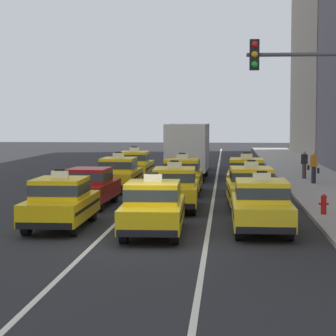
{
  "coord_description": "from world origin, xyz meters",
  "views": [
    {
      "loc": [
        2.15,
        -18.84,
        3.62
      ],
      "look_at": [
        -0.53,
        12.07,
        1.3
      ],
      "focal_mm": 71.69,
      "sensor_mm": 36.0,
      "label": 1
    }
  ],
  "objects_px": {
    "taxi_right_nearest": "(261,205)",
    "taxi_right_third": "(246,175)",
    "taxi_left_third": "(119,173)",
    "traffic_light_pole": "(320,110)",
    "taxi_center_third": "(182,175)",
    "taxi_left_nearest": "(61,202)",
    "taxi_center_second": "(175,188)",
    "taxi_center_nearest": "(153,207)",
    "pedestrian_by_storefront": "(314,167)",
    "fire_hydrant": "(324,203)",
    "taxi_right_second": "(251,187)",
    "taxi_left_fourth": "(135,165)",
    "sedan_left_second": "(90,186)",
    "pedestrian_mid_block": "(304,164)",
    "sedan_center_fifth": "(194,158)",
    "box_truck_center_fourth": "(189,149)"
  },
  "relations": [
    {
      "from": "taxi_left_third",
      "to": "fire_hydrant",
      "type": "height_order",
      "value": "taxi_left_third"
    },
    {
      "from": "pedestrian_mid_block",
      "to": "sedan_left_second",
      "type": "bearing_deg",
      "value": -129.76
    },
    {
      "from": "taxi_left_third",
      "to": "traffic_light_pole",
      "type": "relative_size",
      "value": 0.82
    },
    {
      "from": "taxi_left_fourth",
      "to": "taxi_center_nearest",
      "type": "distance_m",
      "value": 18.8
    },
    {
      "from": "taxi_right_nearest",
      "to": "taxi_right_second",
      "type": "relative_size",
      "value": 0.99
    },
    {
      "from": "taxi_left_third",
      "to": "taxi_left_fourth",
      "type": "xyz_separation_m",
      "value": [
        -0.08,
        6.3,
        0.0
      ]
    },
    {
      "from": "pedestrian_by_storefront",
      "to": "taxi_center_nearest",
      "type": "bearing_deg",
      "value": -113.86
    },
    {
      "from": "taxi_left_nearest",
      "to": "taxi_right_second",
      "type": "distance_m",
      "value": 8.3
    },
    {
      "from": "sedan_left_second",
      "to": "taxi_right_third",
      "type": "bearing_deg",
      "value": 41.2
    },
    {
      "from": "box_truck_center_fourth",
      "to": "taxi_right_second",
      "type": "relative_size",
      "value": 1.51
    },
    {
      "from": "taxi_right_second",
      "to": "taxi_left_nearest",
      "type": "bearing_deg",
      "value": -140.45
    },
    {
      "from": "sedan_left_second",
      "to": "taxi_center_second",
      "type": "xyz_separation_m",
      "value": [
        3.53,
        -0.64,
        0.03
      ]
    },
    {
      "from": "sedan_center_fifth",
      "to": "fire_hydrant",
      "type": "bearing_deg",
      "value": -75.66
    },
    {
      "from": "sedan_left_second",
      "to": "sedan_center_fifth",
      "type": "bearing_deg",
      "value": 80.62
    },
    {
      "from": "taxi_left_nearest",
      "to": "traffic_light_pole",
      "type": "height_order",
      "value": "traffic_light_pole"
    },
    {
      "from": "taxi_left_third",
      "to": "taxi_center_third",
      "type": "bearing_deg",
      "value": -12.98
    },
    {
      "from": "taxi_center_third",
      "to": "taxi_right_second",
      "type": "bearing_deg",
      "value": -59.24
    },
    {
      "from": "taxi_left_fourth",
      "to": "sedan_center_fifth",
      "type": "height_order",
      "value": "taxi_left_fourth"
    },
    {
      "from": "taxi_center_third",
      "to": "pedestrian_mid_block",
      "type": "relative_size",
      "value": 2.86
    },
    {
      "from": "pedestrian_mid_block",
      "to": "taxi_right_second",
      "type": "bearing_deg",
      "value": -106.04
    },
    {
      "from": "box_truck_center_fourth",
      "to": "sedan_left_second",
      "type": "bearing_deg",
      "value": -104.17
    },
    {
      "from": "sedan_left_second",
      "to": "taxi_center_second",
      "type": "bearing_deg",
      "value": -10.3
    },
    {
      "from": "taxi_center_nearest",
      "to": "fire_hydrant",
      "type": "relative_size",
      "value": 6.31
    },
    {
      "from": "taxi_center_second",
      "to": "taxi_right_second",
      "type": "relative_size",
      "value": 1.0
    },
    {
      "from": "taxi_center_third",
      "to": "taxi_right_nearest",
      "type": "bearing_deg",
      "value": -73.29
    },
    {
      "from": "sedan_left_second",
      "to": "taxi_center_nearest",
      "type": "relative_size",
      "value": 0.95
    },
    {
      "from": "pedestrian_mid_block",
      "to": "pedestrian_by_storefront",
      "type": "relative_size",
      "value": 0.95
    },
    {
      "from": "taxi_left_third",
      "to": "fire_hydrant",
      "type": "distance_m",
      "value": 12.1
    },
    {
      "from": "sedan_left_second",
      "to": "taxi_right_nearest",
      "type": "bearing_deg",
      "value": -40.14
    },
    {
      "from": "taxi_center_nearest",
      "to": "traffic_light_pole",
      "type": "relative_size",
      "value": 0.83
    },
    {
      "from": "box_truck_center_fourth",
      "to": "pedestrian_mid_block",
      "type": "distance_m",
      "value": 6.87
    },
    {
      "from": "taxi_center_second",
      "to": "box_truck_center_fourth",
      "type": "bearing_deg",
      "value": 90.89
    },
    {
      "from": "taxi_right_nearest",
      "to": "taxi_right_third",
      "type": "xyz_separation_m",
      "value": [
        -0.13,
        11.35,
        0.0
      ]
    },
    {
      "from": "taxi_left_fourth",
      "to": "taxi_right_third",
      "type": "xyz_separation_m",
      "value": [
        6.35,
        -6.39,
        0.0
      ]
    },
    {
      "from": "pedestrian_by_storefront",
      "to": "taxi_center_second",
      "type": "bearing_deg",
      "value": -124.21
    },
    {
      "from": "pedestrian_mid_block",
      "to": "pedestrian_by_storefront",
      "type": "distance_m",
      "value": 2.9
    },
    {
      "from": "sedan_left_second",
      "to": "pedestrian_mid_block",
      "type": "relative_size",
      "value": 2.73
    },
    {
      "from": "box_truck_center_fourth",
      "to": "fire_hydrant",
      "type": "distance_m",
      "value": 16.71
    },
    {
      "from": "taxi_center_second",
      "to": "box_truck_center_fourth",
      "type": "relative_size",
      "value": 0.66
    },
    {
      "from": "taxi_center_second",
      "to": "pedestrian_by_storefront",
      "type": "xyz_separation_m",
      "value": [
        6.69,
        9.84,
        0.12
      ]
    },
    {
      "from": "taxi_center_second",
      "to": "traffic_light_pole",
      "type": "bearing_deg",
      "value": -64.58
    },
    {
      "from": "taxi_left_third",
      "to": "box_truck_center_fourth",
      "type": "distance_m",
      "value": 8.0
    },
    {
      "from": "pedestrian_by_storefront",
      "to": "fire_hydrant",
      "type": "height_order",
      "value": "pedestrian_by_storefront"
    },
    {
      "from": "taxi_right_nearest",
      "to": "box_truck_center_fourth",
      "type": "bearing_deg",
      "value": 100.12
    },
    {
      "from": "taxi_center_second",
      "to": "taxi_right_nearest",
      "type": "distance_m",
      "value": 5.89
    },
    {
      "from": "traffic_light_pole",
      "to": "sedan_center_fifth",
      "type": "bearing_deg",
      "value": 98.7
    },
    {
      "from": "taxi_left_nearest",
      "to": "taxi_center_second",
      "type": "relative_size",
      "value": 0.99
    },
    {
      "from": "taxi_left_third",
      "to": "taxi_right_third",
      "type": "distance_m",
      "value": 6.27
    },
    {
      "from": "taxi_center_second",
      "to": "pedestrian_by_storefront",
      "type": "height_order",
      "value": "taxi_center_second"
    },
    {
      "from": "taxi_left_fourth",
      "to": "pedestrian_mid_block",
      "type": "bearing_deg",
      "value": -0.17
    }
  ]
}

